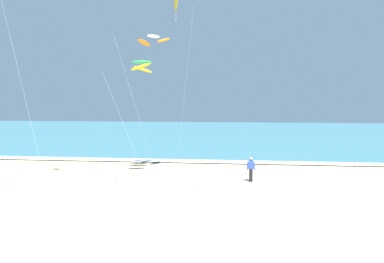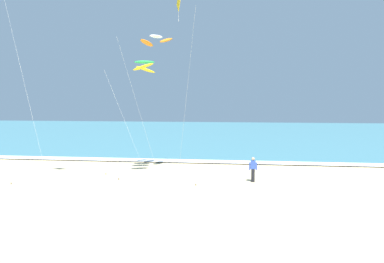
{
  "view_description": "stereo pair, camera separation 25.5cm",
  "coord_description": "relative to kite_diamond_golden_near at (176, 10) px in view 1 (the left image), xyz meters",
  "views": [
    {
      "loc": [
        1.67,
        -8.33,
        5.17
      ],
      "look_at": [
        -0.27,
        7.85,
        3.87
      ],
      "focal_mm": 36.22,
      "sensor_mm": 36.0,
      "label": 1
    },
    {
      "loc": [
        1.92,
        -8.29,
        5.17
      ],
      "look_at": [
        -0.27,
        7.85,
        3.87
      ],
      "focal_mm": 36.22,
      "sensor_mm": 36.0,
      "label": 2
    }
  ],
  "objects": [
    {
      "name": "shoreline_foam",
      "position": [
        2.73,
        4.66,
        -11.43
      ],
      "size": [
        160.0,
        1.71,
        0.01
      ],
      "primitive_type": "cube",
      "color": "white",
      "rests_on": "ocean_water"
    },
    {
      "name": "kite_arc_ivory_mid",
      "position": [
        -1.61,
        -0.22,
        -2.07
      ],
      "size": [
        3.28,
        4.28,
        9.81
      ],
      "color": "orange",
      "rests_on": "ground"
    },
    {
      "name": "bystander_blue_top",
      "position": [
        5.22,
        -2.79,
        -10.71
      ],
      "size": [
        0.5,
        0.22,
        1.59
      ],
      "color": "black",
      "rests_on": "ground"
    },
    {
      "name": "ocean_water",
      "position": [
        2.73,
        34.36,
        -11.48
      ],
      "size": [
        160.0,
        60.0,
        0.08
      ],
      "primitive_type": "cube",
      "color": "teal",
      "rests_on": "ground"
    },
    {
      "name": "kite_diamond_golden_near",
      "position": [
        0.0,
        0.0,
        0.0
      ],
      "size": [
        2.08,
        5.1,
        12.66
      ],
      "color": "yellow",
      "rests_on": "ground"
    },
    {
      "name": "kite_arc_emerald_high",
      "position": [
        -2.23,
        -1.2,
        -3.99
      ],
      "size": [
        3.7,
        3.11,
        7.92
      ],
      "color": "yellow",
      "rests_on": "ground"
    }
  ]
}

